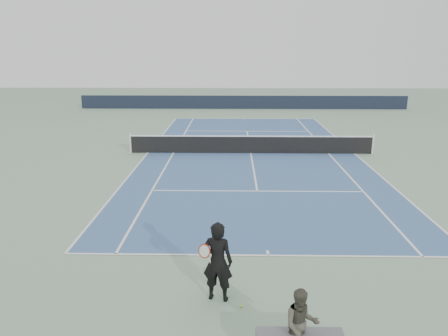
{
  "coord_description": "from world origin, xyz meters",
  "views": [
    {
      "loc": [
        -0.97,
        -22.56,
        5.36
      ],
      "look_at": [
        -1.28,
        -6.99,
        1.1
      ],
      "focal_mm": 35.0,
      "sensor_mm": 36.0,
      "label": 1
    }
  ],
  "objects_px": {
    "tennis_net": "(251,144)",
    "spectator_bench": "(301,335)",
    "tennis_player": "(217,261)",
    "tennis_ball": "(241,306)"
  },
  "relations": [
    {
      "from": "tennis_net",
      "to": "spectator_bench",
      "type": "xyz_separation_m",
      "value": [
        0.24,
        -15.92,
        -0.01
      ]
    },
    {
      "from": "tennis_player",
      "to": "tennis_ball",
      "type": "xyz_separation_m",
      "value": [
        0.51,
        -0.32,
        -0.88
      ]
    },
    {
      "from": "tennis_net",
      "to": "spectator_bench",
      "type": "height_order",
      "value": "spectator_bench"
    },
    {
      "from": "tennis_net",
      "to": "tennis_player",
      "type": "distance_m",
      "value": 14.05
    },
    {
      "from": "tennis_net",
      "to": "tennis_ball",
      "type": "distance_m",
      "value": 14.34
    },
    {
      "from": "tennis_net",
      "to": "tennis_ball",
      "type": "relative_size",
      "value": 204.35
    },
    {
      "from": "tennis_ball",
      "to": "tennis_net",
      "type": "bearing_deg",
      "value": 86.91
    },
    {
      "from": "tennis_player",
      "to": "tennis_ball",
      "type": "bearing_deg",
      "value": -32.3
    },
    {
      "from": "tennis_net",
      "to": "tennis_ball",
      "type": "xyz_separation_m",
      "value": [
        -0.77,
        -14.31,
        -0.47
      ]
    },
    {
      "from": "tennis_net",
      "to": "tennis_player",
      "type": "bearing_deg",
      "value": -95.25
    }
  ]
}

